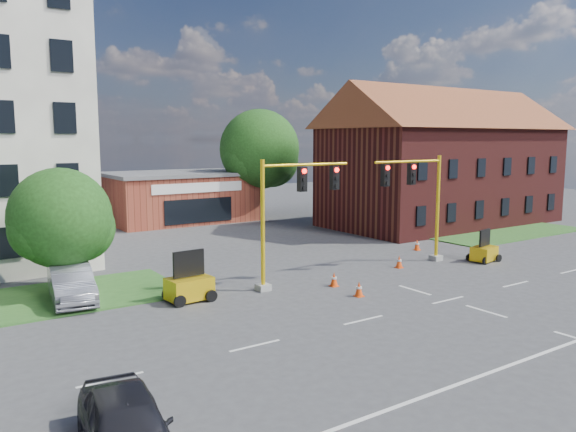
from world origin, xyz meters
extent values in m
plane|color=#3E3E40|center=(0.00, 0.00, 0.00)|extent=(120.00, 120.00, 0.00)
cube|color=#295720|center=(18.00, 9.00, 0.04)|extent=(14.00, 4.00, 0.08)
cube|color=maroon|center=(0.00, 30.00, 2.00)|extent=(12.00, 8.00, 4.00)
cube|color=#5C5C5F|center=(0.00, 30.00, 4.15)|extent=(12.40, 8.40, 0.30)
cube|color=silver|center=(0.00, 25.95, 3.20)|extent=(8.00, 0.10, 0.80)
cube|color=black|center=(0.00, 25.95, 1.30)|extent=(6.00, 0.10, 2.00)
cube|color=#501A18|center=(18.00, 16.00, 4.00)|extent=(20.00, 10.00, 8.00)
cylinder|color=#321F12|center=(6.50, 27.00, 2.22)|extent=(0.44, 0.44, 4.44)
sphere|color=#1B3D12|center=(6.50, 27.00, 6.26)|extent=(7.10, 7.10, 7.10)
sphere|color=#1B3D12|center=(7.92, 27.30, 5.25)|extent=(4.97, 4.97, 4.97)
cylinder|color=#321F12|center=(-14.00, 10.50, 1.27)|extent=(0.44, 0.44, 2.54)
sphere|color=#1B3D12|center=(-14.00, 10.50, 3.58)|extent=(4.57, 4.57, 4.57)
sphere|color=#1B3D12|center=(-13.09, 10.80, 3.00)|extent=(3.20, 3.20, 3.20)
cube|color=gray|center=(-6.00, 6.00, 0.15)|extent=(0.60, 0.60, 0.30)
cylinder|color=yellow|center=(-6.00, 6.00, 3.10)|extent=(0.20, 0.20, 6.20)
cylinder|color=yellow|center=(-3.50, 6.00, 5.90)|extent=(5.00, 0.14, 0.14)
cube|color=black|center=(-3.75, 6.00, 5.20)|extent=(0.40, 0.32, 1.20)
cube|color=black|center=(-1.75, 6.00, 5.20)|extent=(0.40, 0.32, 1.20)
sphere|color=#FF0C07|center=(-3.75, 5.82, 5.60)|extent=(0.24, 0.24, 0.24)
cube|color=gray|center=(6.00, 6.00, 0.15)|extent=(0.60, 0.60, 0.30)
cylinder|color=yellow|center=(6.00, 6.00, 3.10)|extent=(0.20, 0.20, 6.20)
cylinder|color=yellow|center=(3.50, 6.00, 5.90)|extent=(5.00, 0.14, 0.14)
cube|color=black|center=(3.75, 6.00, 5.20)|extent=(0.40, 0.32, 1.20)
cube|color=black|center=(1.75, 6.00, 5.20)|extent=(0.40, 0.32, 1.20)
sphere|color=#FF0C07|center=(3.75, 5.82, 5.60)|extent=(0.24, 0.24, 0.24)
cube|color=yellow|center=(-9.62, 6.35, 0.58)|extent=(2.00, 1.41, 0.95)
cube|color=black|center=(-9.62, 6.35, 1.70)|extent=(1.49, 0.24, 1.17)
cube|color=yellow|center=(8.11, 4.22, 0.49)|extent=(1.79, 1.38, 0.80)
cube|color=black|center=(8.11, 4.22, 1.42)|extent=(1.23, 0.37, 0.97)
cube|color=#F0440C|center=(-2.92, 2.67, 0.02)|extent=(0.38, 0.38, 0.04)
cone|color=#F0440C|center=(-2.92, 2.67, 0.35)|extent=(0.40, 0.40, 0.70)
cylinder|color=silver|center=(-2.92, 2.67, 0.42)|extent=(0.27, 0.27, 0.09)
cube|color=#F0440C|center=(-2.74, 4.71, 0.02)|extent=(0.38, 0.38, 0.04)
cone|color=#F0440C|center=(-2.74, 4.71, 0.35)|extent=(0.40, 0.40, 0.70)
cylinder|color=silver|center=(-2.74, 4.71, 0.42)|extent=(0.27, 0.27, 0.09)
cube|color=#F0440C|center=(2.78, 5.81, 0.02)|extent=(0.38, 0.38, 0.04)
cone|color=#F0440C|center=(2.78, 5.81, 0.35)|extent=(0.40, 0.40, 0.70)
cylinder|color=silver|center=(2.78, 5.81, 0.42)|extent=(0.27, 0.27, 0.09)
cube|color=#F0440C|center=(7.38, 8.79, 0.02)|extent=(0.38, 0.38, 0.04)
cone|color=#F0440C|center=(7.38, 8.79, 0.35)|extent=(0.40, 0.40, 0.70)
cylinder|color=silver|center=(7.38, 8.79, 0.42)|extent=(0.27, 0.27, 0.09)
imported|color=silver|center=(11.61, 14.77, 0.73)|extent=(5.78, 4.00, 1.47)
imported|color=black|center=(-15.93, -4.45, 0.78)|extent=(2.43, 4.77, 1.56)
imported|color=#929499|center=(-13.97, 9.17, 0.80)|extent=(2.28, 5.04, 1.60)
camera|label=1|loc=(-19.49, -16.15, 7.10)|focal=35.00mm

